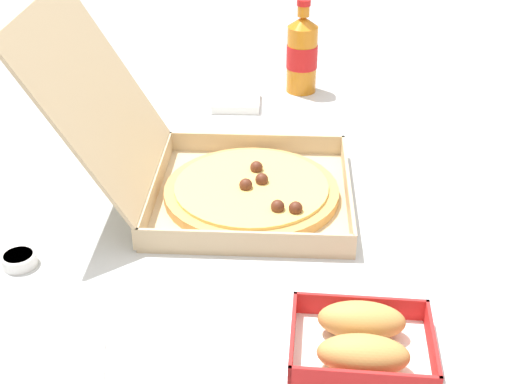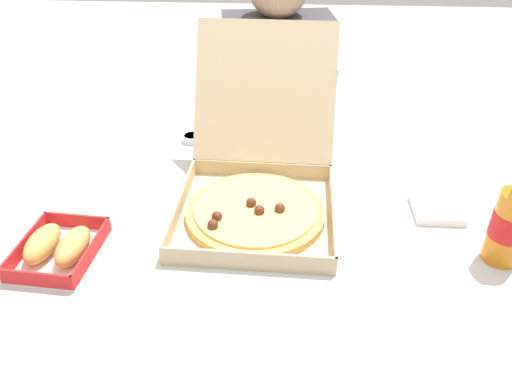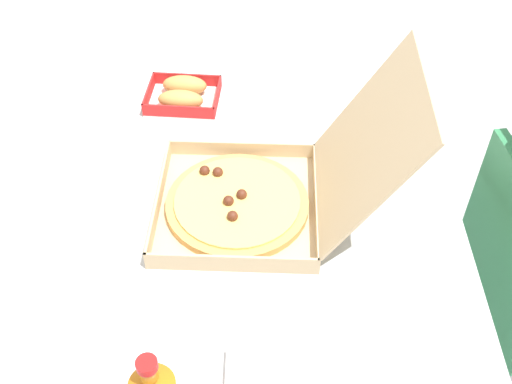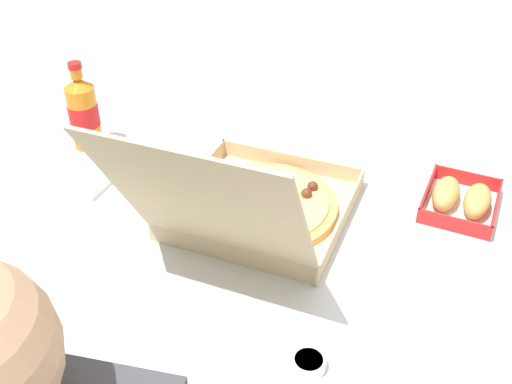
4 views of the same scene
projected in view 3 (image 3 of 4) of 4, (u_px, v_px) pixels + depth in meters
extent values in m
plane|color=#B2B2B7|center=(246.00, 365.00, 1.89)|extent=(10.00, 10.00, 0.00)
cube|color=silver|center=(242.00, 210.00, 1.41)|extent=(1.25, 0.97, 0.03)
cylinder|color=#B7B7BC|center=(123.00, 161.00, 2.05)|extent=(0.05, 0.05, 0.67)
cylinder|color=#B7B7BC|center=(375.00, 163.00, 2.05)|extent=(0.05, 0.05, 0.67)
cube|color=#338451|center=(509.00, 244.00, 1.40)|extent=(0.36, 0.08, 0.38)
cylinder|color=#B2B2B7|center=(448.00, 294.00, 1.82)|extent=(0.03, 0.03, 0.43)
cube|color=tan|center=(237.00, 208.00, 1.39)|extent=(0.36, 0.36, 0.01)
cube|color=tan|center=(159.00, 198.00, 1.38)|extent=(0.35, 0.02, 0.04)
cube|color=tan|center=(242.00, 149.00, 1.50)|extent=(0.02, 0.35, 0.04)
cube|color=tan|center=(232.00, 263.00, 1.25)|extent=(0.02, 0.35, 0.04)
cube|color=tan|center=(316.00, 203.00, 1.37)|extent=(0.35, 0.02, 0.04)
cube|color=tan|center=(368.00, 144.00, 1.24)|extent=(0.36, 0.19, 0.31)
cylinder|color=tan|center=(237.00, 204.00, 1.38)|extent=(0.32, 0.32, 0.02)
cylinder|color=#EAC666|center=(237.00, 200.00, 1.37)|extent=(0.28, 0.28, 0.01)
sphere|color=#562819|center=(233.00, 216.00, 1.33)|extent=(0.02, 0.02, 0.02)
sphere|color=#562819|center=(242.00, 194.00, 1.37)|extent=(0.02, 0.02, 0.02)
sphere|color=#562819|center=(218.00, 172.00, 1.42)|extent=(0.02, 0.02, 0.02)
sphere|color=#562819|center=(228.00, 201.00, 1.36)|extent=(0.02, 0.02, 0.02)
sphere|color=#562819|center=(205.00, 171.00, 1.43)|extent=(0.02, 0.02, 0.02)
cube|color=white|center=(184.00, 101.00, 1.67)|extent=(0.16, 0.20, 0.00)
cube|color=red|center=(149.00, 93.00, 1.66)|extent=(0.15, 0.02, 0.03)
cube|color=red|center=(217.00, 97.00, 1.65)|extent=(0.15, 0.02, 0.03)
cube|color=red|center=(187.00, 79.00, 1.71)|extent=(0.02, 0.19, 0.03)
cube|color=red|center=(178.00, 112.00, 1.61)|extent=(0.02, 0.19, 0.03)
ellipsoid|color=tan|center=(185.00, 85.00, 1.67)|extent=(0.06, 0.12, 0.05)
ellipsoid|color=tan|center=(181.00, 100.00, 1.63)|extent=(0.06, 0.12, 0.05)
cone|color=orange|center=(151.00, 380.00, 0.91)|extent=(0.07, 0.07, 0.02)
cylinder|color=orange|center=(148.00, 372.00, 0.89)|extent=(0.03, 0.03, 0.02)
cylinder|color=red|center=(147.00, 365.00, 0.88)|extent=(0.03, 0.03, 0.01)
cube|color=white|center=(335.00, 91.00, 1.70)|extent=(0.23, 0.19, 0.00)
cube|color=white|center=(257.00, 380.00, 1.08)|extent=(0.11, 0.11, 0.02)
cylinder|color=white|center=(387.00, 146.00, 1.53)|extent=(0.06, 0.06, 0.02)
cylinder|color=#DBBC66|center=(388.00, 144.00, 1.52)|extent=(0.05, 0.05, 0.01)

